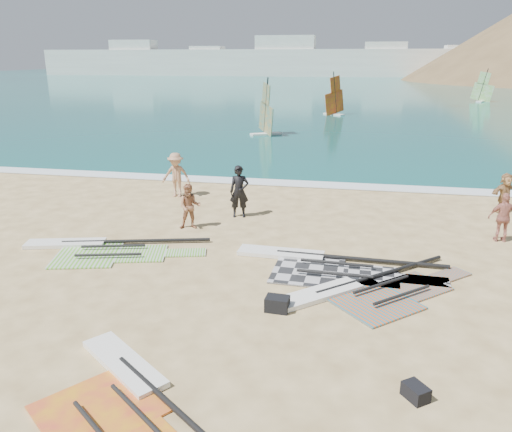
% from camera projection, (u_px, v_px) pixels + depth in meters
% --- Properties ---
extents(ground, '(300.00, 300.00, 0.00)m').
position_uv_depth(ground, '(244.00, 305.00, 12.15)').
color(ground, '#E5C386').
rests_on(ground, ground).
extents(sea, '(300.00, 240.00, 0.06)m').
position_uv_depth(sea, '(349.00, 79.00, 135.52)').
color(sea, '#0B4D51').
rests_on(sea, ground).
extents(surf_line, '(300.00, 1.20, 0.04)m').
position_uv_depth(surf_line, '(300.00, 184.00, 23.65)').
color(surf_line, white).
rests_on(surf_line, ground).
extents(far_town, '(160.00, 8.00, 12.00)m').
position_uv_depth(far_town, '(299.00, 61.00, 153.87)').
color(far_town, white).
rests_on(far_town, ground).
extents(rig_grey, '(6.18, 2.53, 0.20)m').
position_uv_depth(rig_grey, '(320.00, 264.00, 14.46)').
color(rig_grey, '#242426').
rests_on(rig_grey, ground).
extents(rig_green, '(5.97, 3.11, 0.20)m').
position_uv_depth(rig_green, '(99.00, 249.00, 15.60)').
color(rig_green, '#56BA1A').
rests_on(rig_green, ground).
extents(rig_orange, '(5.18, 4.49, 0.20)m').
position_uv_depth(rig_orange, '(366.00, 291.00, 12.77)').
color(rig_orange, '#EC5718').
rests_on(rig_orange, ground).
extents(rig_red, '(4.68, 4.52, 0.20)m').
position_uv_depth(rig_red, '(130.00, 402.00, 8.66)').
color(rig_red, red).
rests_on(rig_red, ground).
extents(gear_bag_near, '(0.58, 0.44, 0.35)m').
position_uv_depth(gear_bag_near, '(277.00, 304.00, 11.85)').
color(gear_bag_near, black).
rests_on(gear_bag_near, ground).
extents(gear_bag_far, '(0.52, 0.55, 0.27)m').
position_uv_depth(gear_bag_far, '(416.00, 392.00, 8.79)').
color(gear_bag_far, black).
rests_on(gear_bag_far, ground).
extents(person_wetsuit, '(0.79, 0.60, 1.96)m').
position_uv_depth(person_wetsuit, '(239.00, 192.00, 18.59)').
color(person_wetsuit, black).
rests_on(person_wetsuit, ground).
extents(beachgoer_left, '(0.91, 0.80, 1.61)m').
position_uv_depth(beachgoer_left, '(190.00, 207.00, 17.36)').
color(beachgoer_left, '#A96F4C').
rests_on(beachgoer_left, ground).
extents(beachgoer_mid, '(1.25, 0.74, 1.91)m').
position_uv_depth(beachgoer_mid, '(176.00, 175.00, 21.33)').
color(beachgoer_mid, tan).
rests_on(beachgoer_mid, ground).
extents(beachgoer_back, '(0.96, 0.42, 1.63)m').
position_uv_depth(beachgoer_back, '(504.00, 218.00, 16.13)').
color(beachgoer_back, '#B77060').
rests_on(beachgoer_back, ground).
extents(beachgoer_right, '(1.49, 1.09, 1.55)m').
position_uv_depth(beachgoer_right, '(505.00, 193.00, 19.21)').
color(beachgoer_right, '#A5784A').
rests_on(beachgoer_right, ground).
extents(windsurfer_left, '(2.41, 2.54, 4.38)m').
position_uv_depth(windsurfer_left, '(266.00, 118.00, 38.15)').
color(windsurfer_left, white).
rests_on(windsurfer_left, ground).
extents(windsurfer_centre, '(2.31, 2.33, 4.41)m').
position_uv_depth(windsurfer_centre, '(334.00, 103.00, 51.38)').
color(windsurfer_centre, white).
rests_on(windsurfer_centre, ground).
extents(windsurfer_right, '(2.65, 2.45, 4.38)m').
position_uv_depth(windsurfer_right, '(482.00, 92.00, 66.53)').
color(windsurfer_right, white).
rests_on(windsurfer_right, ground).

